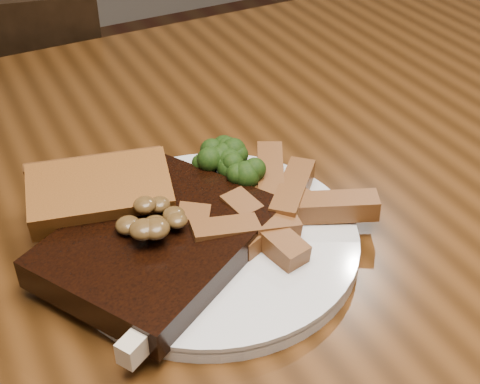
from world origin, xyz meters
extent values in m
cube|color=#43240D|center=(0.00, 0.00, 0.73)|extent=(1.60, 0.90, 0.04)
cylinder|color=black|center=(0.72, 0.37, 0.35)|extent=(0.07, 0.07, 0.71)
cube|color=black|center=(-0.13, 0.69, 0.39)|extent=(0.45, 0.45, 0.04)
cylinder|color=black|center=(0.05, 0.81, 0.18)|extent=(0.04, 0.04, 0.37)
cylinder|color=black|center=(-0.01, 0.51, 0.18)|extent=(0.04, 0.04, 0.37)
cylinder|color=silver|center=(-0.04, -0.04, 0.76)|extent=(0.27, 0.27, 0.01)
cube|color=black|center=(-0.09, -0.04, 0.78)|extent=(0.23, 0.22, 0.03)
cube|color=beige|center=(-0.09, -0.10, 0.77)|extent=(0.15, 0.09, 0.02)
cube|color=brown|center=(-0.12, 0.02, 0.78)|extent=(0.14, 0.09, 0.03)
camera|label=1|loc=(-0.23, -0.45, 1.15)|focal=50.00mm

